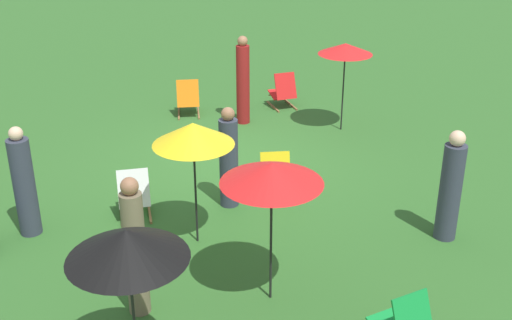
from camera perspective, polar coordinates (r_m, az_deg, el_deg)
ground_plane at (r=12.20m, az=-2.29°, el=-0.03°), size 40.00×40.00×0.00m
deckchair_0 at (r=10.29m, az=-10.70°, el=-3.03°), size 0.62×0.84×0.83m
deckchair_1 at (r=10.72m, az=1.61°, el=-1.43°), size 0.69×0.87×0.83m
deckchair_4 at (r=14.44m, az=-6.01°, el=5.36°), size 0.68×0.87×0.83m
deckchair_7 at (r=14.86m, az=2.39°, el=6.02°), size 0.54×0.80×0.83m
umbrella_0 at (r=7.57m, az=1.39°, el=-1.18°), size 1.25×1.25×1.89m
umbrella_1 at (r=6.36m, az=-11.30°, el=-7.32°), size 1.21×1.21×1.89m
umbrella_2 at (r=13.24m, az=7.89°, el=9.67°), size 1.10×1.10×1.84m
umbrella_3 at (r=8.90m, az=-5.56°, el=2.30°), size 1.14×1.14×1.86m
person_0 at (r=10.04m, az=-19.75°, el=-2.07°), size 0.45×0.45×1.71m
person_1 at (r=7.89m, az=-10.61°, el=-7.77°), size 0.32×0.32×1.83m
person_2 at (r=10.28m, az=-2.42°, el=-0.00°), size 0.43×0.43×1.68m
person_3 at (r=13.75m, az=-1.16°, el=6.89°), size 0.39×0.39×1.89m
person_4 at (r=9.75m, az=16.76°, el=-2.43°), size 0.33×0.33×1.70m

